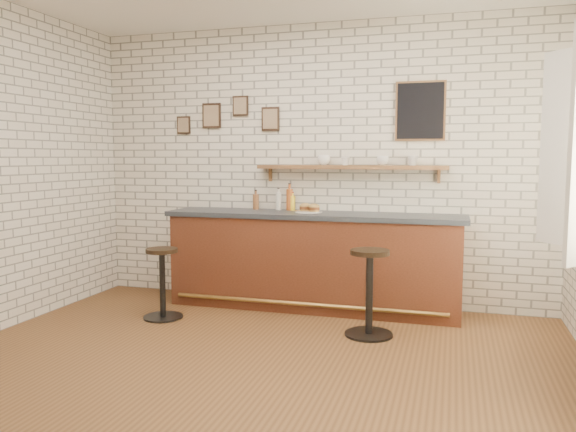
# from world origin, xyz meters

# --- Properties ---
(ground) EXTENTS (5.00, 5.00, 0.00)m
(ground) POSITION_xyz_m (0.00, 0.00, 0.00)
(ground) COLOR brown
(ground) RESTS_ON ground
(bar_counter) EXTENTS (3.10, 0.65, 1.01)m
(bar_counter) POSITION_xyz_m (0.05, 1.70, 0.51)
(bar_counter) COLOR #552716
(bar_counter) RESTS_ON ground
(sandwich_plate) EXTENTS (0.28, 0.28, 0.01)m
(sandwich_plate) POSITION_xyz_m (-0.00, 1.73, 1.02)
(sandwich_plate) COLOR white
(sandwich_plate) RESTS_ON bar_counter
(ciabatta_sandwich) EXTENTS (0.24, 0.16, 0.08)m
(ciabatta_sandwich) POSITION_xyz_m (0.01, 1.73, 1.06)
(ciabatta_sandwich) COLOR #B18B48
(ciabatta_sandwich) RESTS_ON sandwich_plate
(potato_chips) EXTENTS (0.26, 0.19, 0.00)m
(potato_chips) POSITION_xyz_m (-0.02, 1.72, 1.02)
(potato_chips) COLOR #E6A551
(potato_chips) RESTS_ON sandwich_plate
(bitters_bottle_brown) EXTENTS (0.07, 0.07, 0.22)m
(bitters_bottle_brown) POSITION_xyz_m (-0.65, 1.89, 1.10)
(bitters_bottle_brown) COLOR brown
(bitters_bottle_brown) RESTS_ON bar_counter
(bitters_bottle_white) EXTENTS (0.06, 0.06, 0.24)m
(bitters_bottle_white) POSITION_xyz_m (-0.38, 1.89, 1.11)
(bitters_bottle_white) COLOR silver
(bitters_bottle_white) RESTS_ON bar_counter
(bitters_bottle_amber) EXTENTS (0.07, 0.07, 0.29)m
(bitters_bottle_amber) POSITION_xyz_m (-0.26, 1.89, 1.13)
(bitters_bottle_amber) COLOR #AF501C
(bitters_bottle_amber) RESTS_ON bar_counter
(condiment_bottle_yellow) EXTENTS (0.06, 0.06, 0.20)m
(condiment_bottle_yellow) POSITION_xyz_m (-0.23, 1.89, 1.09)
(condiment_bottle_yellow) COLOR yellow
(condiment_bottle_yellow) RESTS_ON bar_counter
(bar_stool_left) EXTENTS (0.39, 0.39, 0.70)m
(bar_stool_left) POSITION_xyz_m (-1.27, 0.92, 0.37)
(bar_stool_left) COLOR black
(bar_stool_left) RESTS_ON ground
(bar_stool_right) EXTENTS (0.43, 0.43, 0.77)m
(bar_stool_right) POSITION_xyz_m (0.76, 0.95, 0.41)
(bar_stool_right) COLOR black
(bar_stool_right) RESTS_ON ground
(wall_shelf) EXTENTS (2.00, 0.18, 0.18)m
(wall_shelf) POSITION_xyz_m (0.40, 1.90, 1.48)
(wall_shelf) COLOR brown
(wall_shelf) RESTS_ON ground
(shelf_cup_a) EXTENTS (0.19, 0.19, 0.11)m
(shelf_cup_a) POSITION_xyz_m (0.12, 1.90, 1.55)
(shelf_cup_a) COLOR white
(shelf_cup_a) RESTS_ON wall_shelf
(shelf_cup_b) EXTENTS (0.13, 0.13, 0.09)m
(shelf_cup_b) POSITION_xyz_m (0.35, 1.90, 1.54)
(shelf_cup_b) COLOR white
(shelf_cup_b) RESTS_ON wall_shelf
(shelf_cup_c) EXTENTS (0.12, 0.12, 0.10)m
(shelf_cup_c) POSITION_xyz_m (0.74, 1.90, 1.55)
(shelf_cup_c) COLOR white
(shelf_cup_c) RESTS_ON wall_shelf
(shelf_cup_d) EXTENTS (0.15, 0.15, 0.10)m
(shelf_cup_d) POSITION_xyz_m (1.04, 1.90, 1.55)
(shelf_cup_d) COLOR white
(shelf_cup_d) RESTS_ON wall_shelf
(back_wall_decor) EXTENTS (2.96, 0.02, 0.56)m
(back_wall_decor) POSITION_xyz_m (0.23, 1.98, 2.05)
(back_wall_decor) COLOR black
(back_wall_decor) RESTS_ON ground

